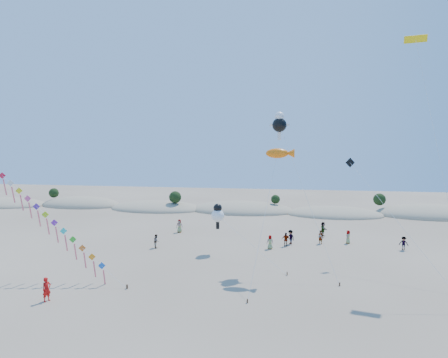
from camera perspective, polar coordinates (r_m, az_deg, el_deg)
ground at (r=25.73m, az=-9.88°, el=-22.46°), size 160.00×160.00×0.00m
dune_ridge at (r=67.98m, az=3.63°, el=-4.81°), size 145.30×11.49×5.57m
fish_kite at (r=35.75m, az=8.56°, el=3.84°), size 3.57×9.02×11.61m
cartoon_kite_low at (r=41.68m, az=-0.96°, el=-5.36°), size 8.41×7.21×5.45m
cartoon_kite_high at (r=38.83m, az=8.46°, el=8.35°), size 6.40×7.61×15.29m
parafoil_kite at (r=41.15m, az=27.31°, el=17.66°), size 2.18×11.31×22.20m
dark_kite at (r=39.24m, az=21.85°, el=-1.81°), size 7.52×9.45×10.61m
flyer_foreground at (r=32.69m, az=-25.41°, el=-14.95°), size 0.67×0.80×1.86m
beachgoers at (r=47.19m, az=9.73°, el=-8.45°), size 29.08×10.51×1.82m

